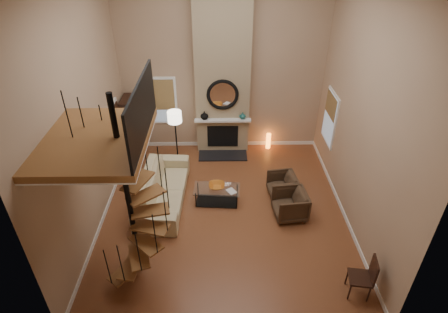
{
  "coord_description": "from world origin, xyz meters",
  "views": [
    {
      "loc": [
        -0.12,
        -7.03,
        6.25
      ],
      "look_at": [
        0.0,
        0.4,
        1.4
      ],
      "focal_mm": 29.32,
      "sensor_mm": 36.0,
      "label": 1
    }
  ],
  "objects_px": {
    "armchair_far": "(293,204)",
    "sofa": "(163,188)",
    "armchair_near": "(284,185)",
    "accent_lamp": "(268,141)",
    "coffee_table": "(217,194)",
    "floor_lamp": "(175,121)",
    "hutch": "(132,127)",
    "side_chair": "(365,275)"
  },
  "relations": [
    {
      "from": "sofa",
      "to": "side_chair",
      "type": "relative_size",
      "value": 2.92
    },
    {
      "from": "accent_lamp",
      "to": "side_chair",
      "type": "bearing_deg",
      "value": -77.82
    },
    {
      "from": "armchair_far",
      "to": "accent_lamp",
      "type": "relative_size",
      "value": 1.52
    },
    {
      "from": "armchair_far",
      "to": "coffee_table",
      "type": "xyz_separation_m",
      "value": [
        -1.87,
        0.52,
        -0.07
      ]
    },
    {
      "from": "armchair_far",
      "to": "side_chair",
      "type": "bearing_deg",
      "value": 16.83
    },
    {
      "from": "hutch",
      "to": "armchair_near",
      "type": "relative_size",
      "value": 2.64
    },
    {
      "from": "armchair_far",
      "to": "armchair_near",
      "type": "bearing_deg",
      "value": -179.36
    },
    {
      "from": "coffee_table",
      "to": "floor_lamp",
      "type": "height_order",
      "value": "floor_lamp"
    },
    {
      "from": "coffee_table",
      "to": "side_chair",
      "type": "xyz_separation_m",
      "value": [
        2.85,
        -2.83,
        0.24
      ]
    },
    {
      "from": "hutch",
      "to": "armchair_far",
      "type": "xyz_separation_m",
      "value": [
        4.44,
        -2.97,
        -0.6
      ]
    },
    {
      "from": "armchair_near",
      "to": "accent_lamp",
      "type": "relative_size",
      "value": 1.36
    },
    {
      "from": "armchair_near",
      "to": "coffee_table",
      "type": "xyz_separation_m",
      "value": [
        -1.78,
        -0.24,
        -0.07
      ]
    },
    {
      "from": "floor_lamp",
      "to": "armchair_far",
      "type": "bearing_deg",
      "value": -38.26
    },
    {
      "from": "armchair_far",
      "to": "floor_lamp",
      "type": "distance_m",
      "value": 4.04
    },
    {
      "from": "accent_lamp",
      "to": "armchair_far",
      "type": "bearing_deg",
      "value": -86.12
    },
    {
      "from": "sofa",
      "to": "accent_lamp",
      "type": "xyz_separation_m",
      "value": [
        3.06,
        2.58,
        -0.15
      ]
    },
    {
      "from": "floor_lamp",
      "to": "side_chair",
      "type": "xyz_separation_m",
      "value": [
        4.03,
        -4.71,
        -0.89
      ]
    },
    {
      "from": "armchair_near",
      "to": "floor_lamp",
      "type": "height_order",
      "value": "floor_lamp"
    },
    {
      "from": "coffee_table",
      "to": "side_chair",
      "type": "height_order",
      "value": "side_chair"
    },
    {
      "from": "armchair_far",
      "to": "sofa",
      "type": "bearing_deg",
      "value": -107.32
    },
    {
      "from": "side_chair",
      "to": "sofa",
      "type": "bearing_deg",
      "value": 145.25
    },
    {
      "from": "armchair_near",
      "to": "side_chair",
      "type": "xyz_separation_m",
      "value": [
        1.06,
        -3.07,
        0.17
      ]
    },
    {
      "from": "hutch",
      "to": "coffee_table",
      "type": "distance_m",
      "value": 3.61
    },
    {
      "from": "sofa",
      "to": "side_chair",
      "type": "bearing_deg",
      "value": -122.14
    },
    {
      "from": "sofa",
      "to": "armchair_near",
      "type": "bearing_deg",
      "value": -85.34
    },
    {
      "from": "accent_lamp",
      "to": "coffee_table",
      "type": "bearing_deg",
      "value": -121.49
    },
    {
      "from": "armchair_near",
      "to": "coffee_table",
      "type": "height_order",
      "value": "armchair_near"
    },
    {
      "from": "armchair_near",
      "to": "floor_lamp",
      "type": "xyz_separation_m",
      "value": [
        -2.97,
        1.65,
        1.06
      ]
    },
    {
      "from": "sofa",
      "to": "accent_lamp",
      "type": "bearing_deg",
      "value": -47.34
    },
    {
      "from": "armchair_near",
      "to": "armchair_far",
      "type": "height_order",
      "value": "armchair_far"
    },
    {
      "from": "coffee_table",
      "to": "floor_lamp",
      "type": "bearing_deg",
      "value": 122.11
    },
    {
      "from": "armchair_far",
      "to": "coffee_table",
      "type": "height_order",
      "value": "armchair_far"
    },
    {
      "from": "accent_lamp",
      "to": "armchair_near",
      "type": "bearing_deg",
      "value": -87.01
    },
    {
      "from": "armchair_near",
      "to": "sofa",
      "type": "bearing_deg",
      "value": -95.54
    },
    {
      "from": "armchair_near",
      "to": "floor_lamp",
      "type": "bearing_deg",
      "value": -126.62
    },
    {
      "from": "hutch",
      "to": "armchair_near",
      "type": "distance_m",
      "value": 4.92
    },
    {
      "from": "armchair_near",
      "to": "coffee_table",
      "type": "distance_m",
      "value": 1.8
    },
    {
      "from": "coffee_table",
      "to": "armchair_near",
      "type": "bearing_deg",
      "value": 7.67
    },
    {
      "from": "coffee_table",
      "to": "floor_lamp",
      "type": "relative_size",
      "value": 0.71
    },
    {
      "from": "sofa",
      "to": "floor_lamp",
      "type": "relative_size",
      "value": 1.6
    },
    {
      "from": "hutch",
      "to": "armchair_near",
      "type": "xyz_separation_m",
      "value": [
        4.35,
        -2.2,
        -0.6
      ]
    },
    {
      "from": "coffee_table",
      "to": "side_chair",
      "type": "relative_size",
      "value": 1.29
    }
  ]
}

